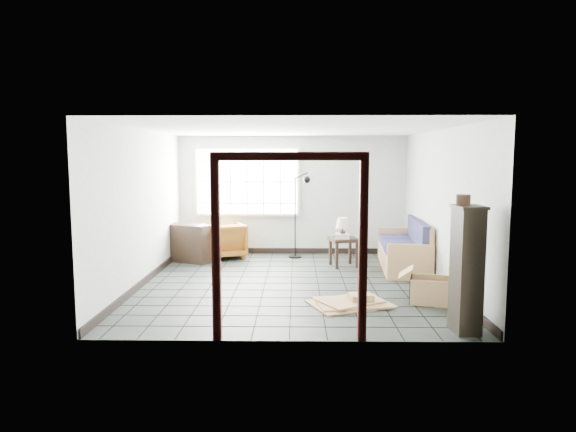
{
  "coord_description": "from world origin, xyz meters",
  "views": [
    {
      "loc": [
        0.08,
        -8.54,
        2.14
      ],
      "look_at": [
        -0.06,
        0.3,
        1.12
      ],
      "focal_mm": 32.0,
      "sensor_mm": 36.0,
      "label": 1
    }
  ],
  "objects_px": {
    "futon_sofa": "(407,251)",
    "side_table": "(344,243)",
    "armchair": "(224,239)",
    "tall_shelf": "(467,268)"
  },
  "relations": [
    {
      "from": "tall_shelf",
      "to": "side_table",
      "type": "bearing_deg",
      "value": 102.15
    },
    {
      "from": "futon_sofa",
      "to": "side_table",
      "type": "relative_size",
      "value": 3.53
    },
    {
      "from": "futon_sofa",
      "to": "tall_shelf",
      "type": "bearing_deg",
      "value": -86.24
    },
    {
      "from": "side_table",
      "to": "tall_shelf",
      "type": "xyz_separation_m",
      "value": [
        1.14,
        -3.79,
        0.33
      ]
    },
    {
      "from": "side_table",
      "to": "tall_shelf",
      "type": "bearing_deg",
      "value": -73.28
    },
    {
      "from": "armchair",
      "to": "tall_shelf",
      "type": "relative_size",
      "value": 0.52
    },
    {
      "from": "armchair",
      "to": "tall_shelf",
      "type": "distance_m",
      "value": 5.87
    },
    {
      "from": "futon_sofa",
      "to": "tall_shelf",
      "type": "distance_m",
      "value": 3.68
    },
    {
      "from": "futon_sofa",
      "to": "armchair",
      "type": "xyz_separation_m",
      "value": [
        -3.67,
        0.97,
        0.07
      ]
    },
    {
      "from": "armchair",
      "to": "tall_shelf",
      "type": "bearing_deg",
      "value": 104.36
    }
  ]
}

